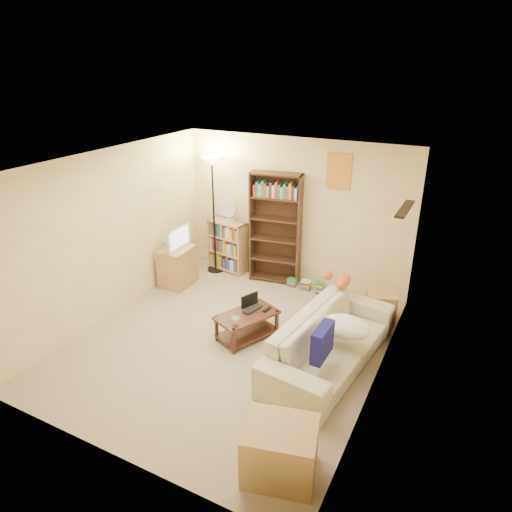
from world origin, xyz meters
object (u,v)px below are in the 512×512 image
(mug, at_px, (235,321))
(end_cabinet, at_px, (280,451))
(coffee_table, at_px, (247,323))
(television, at_px, (176,238))
(side_table, at_px, (380,306))
(tabby_cat, at_px, (340,280))
(sofa, at_px, (331,341))
(desk_fan, at_px, (228,210))
(floor_lamp, at_px, (212,181))
(tv_stand, at_px, (178,266))
(laptop, at_px, (255,310))
(short_bookshelf, at_px, (228,246))
(tall_bookshelf, at_px, (276,226))

(mug, relative_size, end_cabinet, 0.20)
(coffee_table, relative_size, television, 1.48)
(television, relative_size, side_table, 1.41)
(end_cabinet, bearing_deg, tabby_cat, 96.65)
(sofa, height_order, tabby_cat, tabby_cat)
(desk_fan, bearing_deg, coffee_table, -53.58)
(coffee_table, relative_size, floor_lamp, 0.46)
(tv_stand, bearing_deg, sofa, -20.18)
(laptop, relative_size, mug, 2.76)
(floor_lamp, xyz_separation_m, side_table, (3.14, -0.40, -1.46))
(laptop, relative_size, side_table, 0.77)
(tabby_cat, height_order, end_cabinet, tabby_cat)
(short_bookshelf, relative_size, desk_fan, 2.12)
(tv_stand, xyz_separation_m, end_cabinet, (3.23, -2.84, -0.06))
(tv_stand, bearing_deg, coffee_table, -29.37)
(television, distance_m, side_table, 3.50)
(tv_stand, xyz_separation_m, short_bookshelf, (0.48, 0.90, 0.14))
(tabby_cat, height_order, television, television)
(desk_fan, relative_size, floor_lamp, 0.21)
(tv_stand, height_order, short_bookshelf, short_bookshelf)
(tall_bookshelf, relative_size, desk_fan, 4.31)
(sofa, distance_m, tabby_cat, 1.02)
(sofa, height_order, tall_bookshelf, tall_bookshelf)
(mug, bearing_deg, laptop, 80.90)
(short_bookshelf, bearing_deg, end_cabinet, -44.32)
(laptop, distance_m, floor_lamp, 2.62)
(laptop, bearing_deg, sofa, -85.50)
(laptop, xyz_separation_m, mug, (-0.07, -0.44, 0.04))
(floor_lamp, bearing_deg, desk_fan, 17.65)
(sofa, relative_size, end_cabinet, 3.59)
(floor_lamp, bearing_deg, tall_bookshelf, 6.22)
(mug, xyz_separation_m, television, (-1.85, 1.25, 0.42))
(tabby_cat, bearing_deg, sofa, -78.35)
(floor_lamp, distance_m, side_table, 3.48)
(tabby_cat, xyz_separation_m, laptop, (-0.99, -0.74, -0.37))
(sofa, height_order, coffee_table, sofa)
(mug, height_order, side_table, mug)
(short_bookshelf, bearing_deg, tall_bookshelf, 9.40)
(laptop, xyz_separation_m, television, (-1.92, 0.81, 0.46))
(tall_bookshelf, distance_m, side_table, 2.19)
(mug, height_order, short_bookshelf, short_bookshelf)
(tabby_cat, xyz_separation_m, end_cabinet, (0.32, -2.77, -0.48))
(mug, xyz_separation_m, side_table, (1.57, 1.63, -0.20))
(tv_stand, relative_size, end_cabinet, 1.00)
(sofa, distance_m, end_cabinet, 1.86)
(television, xyz_separation_m, short_bookshelf, (0.48, 0.90, -0.38))
(coffee_table, xyz_separation_m, side_table, (1.56, 1.32, -0.00))
(tabby_cat, distance_m, floor_lamp, 2.91)
(television, bearing_deg, end_cabinet, -133.87)
(end_cabinet, bearing_deg, coffee_table, 125.77)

